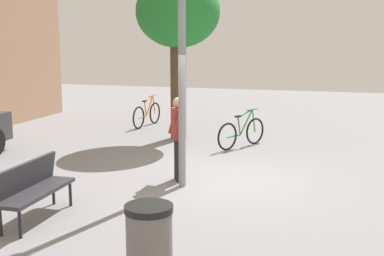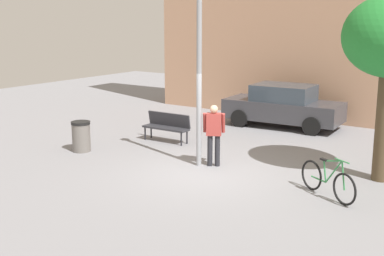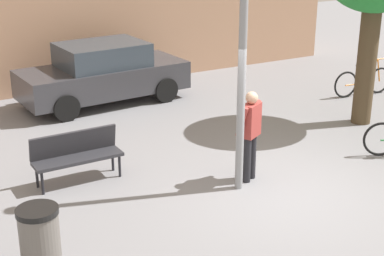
{
  "view_description": "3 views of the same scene",
  "coord_description": "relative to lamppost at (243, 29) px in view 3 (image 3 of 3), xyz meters",
  "views": [
    {
      "loc": [
        -9.4,
        -2.31,
        2.8
      ],
      "look_at": [
        -0.95,
        0.19,
        1.21
      ],
      "focal_mm": 46.75,
      "sensor_mm": 36.0,
      "label": 1
    },
    {
      "loc": [
        6.88,
        -10.59,
        3.97
      ],
      "look_at": [
        -0.88,
        0.6,
        0.98
      ],
      "focal_mm": 47.8,
      "sensor_mm": 36.0,
      "label": 2
    },
    {
      "loc": [
        -5.83,
        -7.21,
        4.53
      ],
      "look_at": [
        -1.16,
        1.12,
        1.03
      ],
      "focal_mm": 54.33,
      "sensor_mm": 36.0,
      "label": 3
    }
  ],
  "objects": [
    {
      "name": "ground_plane",
      "position": [
        0.57,
        -0.49,
        -2.81
      ],
      "size": [
        36.0,
        36.0,
        0.0
      ],
      "primitive_type": "plane",
      "color": "gray"
    },
    {
      "name": "person_by_lamppost",
      "position": [
        0.35,
        0.19,
        -1.85
      ],
      "size": [
        0.63,
        0.48,
        1.67
      ],
      "color": "#232328",
      "rests_on": "ground_plane"
    },
    {
      "name": "lamppost",
      "position": [
        0.0,
        0.0,
        0.0
      ],
      "size": [
        0.28,
        0.28,
        4.92
      ],
      "color": "gray",
      "rests_on": "ground_plane"
    },
    {
      "name": "bicycle_orange",
      "position": [
        6.01,
        3.09,
        -2.43
      ],
      "size": [
        1.8,
        0.26,
        0.97
      ],
      "color": "black",
      "rests_on": "ground_plane"
    },
    {
      "name": "trash_bin",
      "position": [
        -3.72,
        -0.78,
        -2.35
      ],
      "size": [
        0.57,
        0.57,
        0.91
      ],
      "color": "#66605B",
      "rests_on": "ground_plane"
    },
    {
      "name": "parked_car_charcoal",
      "position": [
        -0.25,
        5.86,
        -2.04
      ],
      "size": [
        4.31,
        2.05,
        1.55
      ],
      "color": "#38383D",
      "rests_on": "ground_plane"
    },
    {
      "name": "park_bench",
      "position": [
        -2.37,
        1.69,
        -2.27
      ],
      "size": [
        1.61,
        0.51,
        0.92
      ],
      "color": "#2D2D33",
      "rests_on": "ground_plane"
    }
  ]
}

